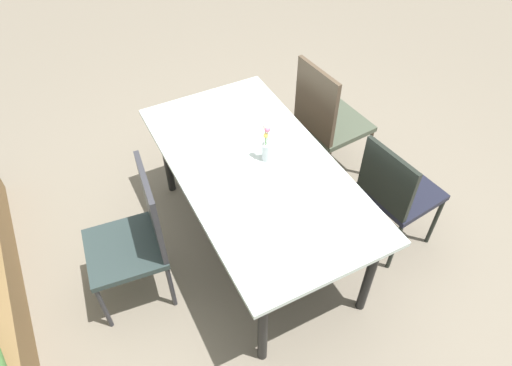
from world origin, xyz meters
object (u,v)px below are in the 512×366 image
at_px(chair_near_left, 396,190).
at_px(dining_table, 256,174).
at_px(flower_vase, 267,146).
at_px(chair_far_side, 136,235).
at_px(chair_near_right, 327,118).

bearing_deg(chair_near_left, dining_table, -123.27).
bearing_deg(chair_near_left, flower_vase, -128.34).
height_order(dining_table, flower_vase, flower_vase).
height_order(dining_table, chair_far_side, chair_far_side).
relative_size(chair_near_right, flower_vase, 3.72).
xyz_separation_m(chair_far_side, flower_vase, (0.03, -0.88, 0.31)).
bearing_deg(chair_far_side, dining_table, -84.29).
bearing_deg(chair_far_side, chair_near_right, -70.28).
bearing_deg(chair_near_right, flower_vase, -68.63).
bearing_deg(flower_vase, chair_far_side, 91.99).
distance_m(chair_near_left, chair_far_side, 1.64).
bearing_deg(flower_vase, chair_near_right, -63.36).
bearing_deg(chair_near_right, dining_table, -69.15).
distance_m(dining_table, flower_vase, 0.19).
bearing_deg(dining_table, chair_near_left, -116.64).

